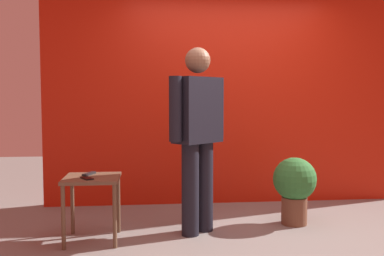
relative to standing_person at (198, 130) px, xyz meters
name	(u,v)px	position (x,y,z in m)	size (l,w,h in m)	color
ground_plane	(261,244)	(0.52, -0.39, -0.99)	(12.00, 12.00, 0.00)	gray
back_wall_red	(229,76)	(0.52, 1.19, 0.57)	(4.46, 0.12, 3.12)	red
standing_person	(198,130)	(0.00, 0.00, 0.00)	(0.61, 0.53, 1.76)	black
side_table	(92,187)	(-0.97, -0.13, -0.50)	(0.49, 0.49, 0.59)	brown
cell_phone	(87,178)	(-1.00, -0.23, -0.40)	(0.07, 0.14, 0.01)	black
tv_remote	(89,174)	(-1.01, -0.03, -0.39)	(0.04, 0.17, 0.02)	black
potted_plant	(295,185)	(1.02, 0.18, -0.58)	(0.44, 0.44, 0.69)	brown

